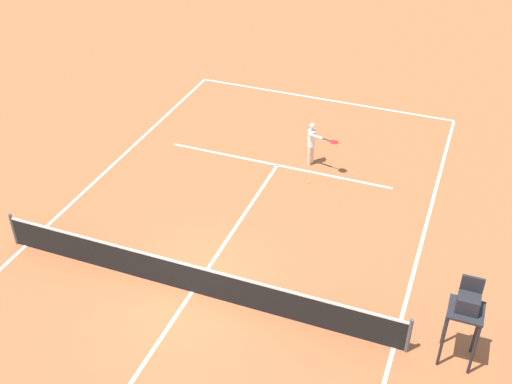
{
  "coord_description": "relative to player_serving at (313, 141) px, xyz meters",
  "views": [
    {
      "loc": [
        -6.07,
        10.99,
        11.82
      ],
      "look_at": [
        -0.32,
        -3.95,
        0.8
      ],
      "focal_mm": 44.25,
      "sensor_mm": 36.0,
      "label": 1
    }
  ],
  "objects": [
    {
      "name": "ground_plane",
      "position": [
        1.1,
        7.36,
        -0.96
      ],
      "size": [
        60.0,
        60.0,
        0.0
      ],
      "primitive_type": "plane",
      "color": "#AD5933"
    },
    {
      "name": "court_lines",
      "position": [
        1.1,
        7.36,
        -0.95
      ],
      "size": [
        10.96,
        25.08,
        0.01
      ],
      "color": "white",
      "rests_on": "ground"
    },
    {
      "name": "tennis_net",
      "position": [
        1.1,
        7.36,
        -0.46
      ],
      "size": [
        11.56,
        0.1,
        1.07
      ],
      "color": "#4C4C51",
      "rests_on": "ground"
    },
    {
      "name": "player_serving",
      "position": [
        0.0,
        0.0,
        0.0
      ],
      "size": [
        1.21,
        0.79,
        1.62
      ],
      "rotation": [
        0.0,
        0.0,
        1.35
      ],
      "color": "beige",
      "rests_on": "ground"
    },
    {
      "name": "tennis_ball",
      "position": [
        -0.26,
        1.17,
        -0.92
      ],
      "size": [
        0.07,
        0.07,
        0.07
      ],
      "primitive_type": "sphere",
      "color": "#CCE033",
      "rests_on": "ground"
    },
    {
      "name": "umpire_chair",
      "position": [
        -5.73,
        7.13,
        0.65
      ],
      "size": [
        0.8,
        0.8,
        2.41
      ],
      "color": "#232328",
      "rests_on": "ground"
    }
  ]
}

